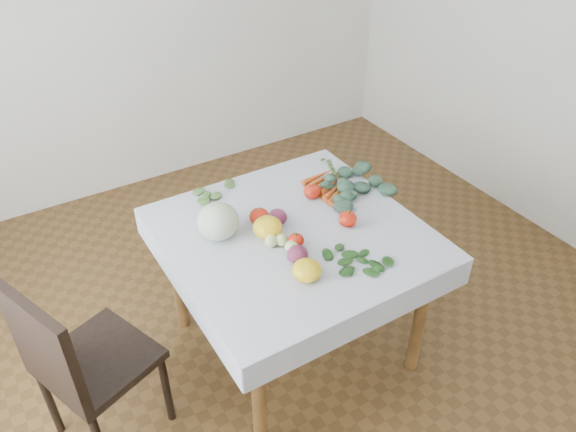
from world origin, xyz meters
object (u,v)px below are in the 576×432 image
Objects in this scene: chair at (77,360)px; carrot_bunch at (334,186)px; table at (294,249)px; cabbage at (218,221)px; heirloom_back at (268,227)px.

chair is 2.50× the size of carrot_bunch.
carrot_bunch is (0.36, 0.20, 0.12)m from table.
table is at bearing 0.67° from chair.
table is 5.35× the size of cabbage.
cabbage is at bearing 149.73° from heirloom_back.
carrot_bunch is at bearing 4.13° from cabbage.
chair is at bearing -176.73° from heirloom_back.
table is at bearing -26.45° from cabbage.
table is at bearing -151.39° from carrot_bunch.
cabbage is (-0.30, 0.15, 0.19)m from table.
table is 0.19m from heirloom_back.
cabbage is at bearing -175.87° from carrot_bunch.
carrot_bunch is at bearing 28.61° from table.
cabbage is 0.22m from heirloom_back.
chair is 6.87× the size of heirloom_back.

